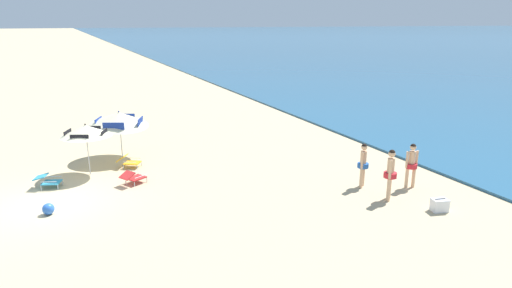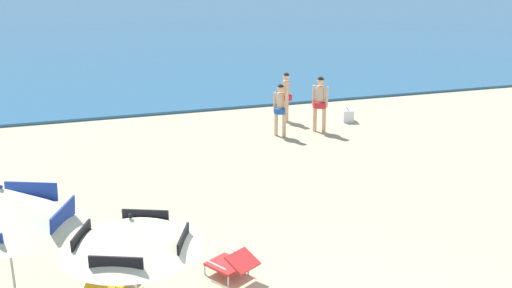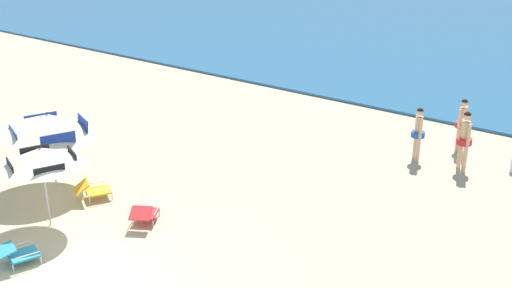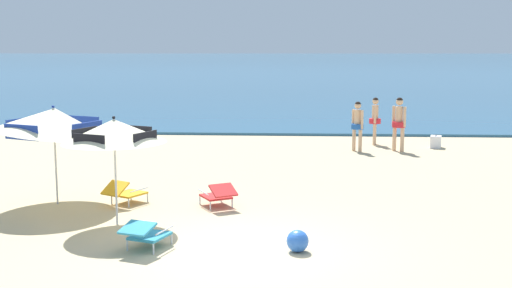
% 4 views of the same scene
% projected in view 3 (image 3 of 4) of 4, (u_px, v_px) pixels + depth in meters
% --- Properties ---
extents(beach_umbrella_striped_main, '(2.40, 2.40, 2.03)m').
position_uv_depth(beach_umbrella_striped_main, '(41.00, 157.00, 14.14)').
color(beach_umbrella_striped_main, silver).
rests_on(beach_umbrella_striped_main, ground).
extents(beach_umbrella_striped_second, '(3.29, 3.27, 2.19)m').
position_uv_depth(beach_umbrella_striped_second, '(49.00, 124.00, 16.14)').
color(beach_umbrella_striped_second, silver).
rests_on(beach_umbrella_striped_second, ground).
extents(lounge_chair_under_umbrella, '(0.90, 1.03, 0.53)m').
position_uv_depth(lounge_chair_under_umbrella, '(93.00, 190.00, 15.96)').
color(lounge_chair_under_umbrella, gold).
rests_on(lounge_chair_under_umbrella, ground).
extents(lounge_chair_beside_umbrella, '(0.90, 1.02, 0.51)m').
position_uv_depth(lounge_chair_beside_umbrella, '(144.00, 213.00, 14.75)').
color(lounge_chair_beside_umbrella, red).
rests_on(lounge_chair_beside_umbrella, ground).
extents(lounge_chair_facing_sea, '(0.78, 0.98, 0.49)m').
position_uv_depth(lounge_chair_facing_sea, '(17.00, 253.00, 13.10)').
color(lounge_chair_facing_sea, teal).
rests_on(lounge_chair_facing_sea, ground).
extents(person_standing_near_shore, '(0.43, 0.43, 1.74)m').
position_uv_depth(person_standing_near_shore, '(465.00, 137.00, 17.41)').
color(person_standing_near_shore, '#D8A87F').
rests_on(person_standing_near_shore, ground).
extents(person_standing_beside, '(0.39, 0.39, 1.61)m').
position_uv_depth(person_standing_beside, '(418.00, 130.00, 18.10)').
color(person_standing_beside, '#D8A87F').
rests_on(person_standing_beside, ground).
extents(person_wading_in, '(0.40, 0.48, 1.63)m').
position_uv_depth(person_wading_in, '(462.00, 121.00, 18.82)').
color(person_wading_in, '#D8A87F').
rests_on(person_wading_in, ground).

